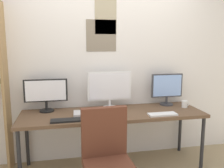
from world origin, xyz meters
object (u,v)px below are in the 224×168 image
Objects in this scene: monitor_center at (110,88)px; mouse_left_side at (88,118)px; coffee_mug at (185,104)px; desk at (113,116)px; monitor_left at (46,93)px; mouse_right_side at (121,116)px; keyboard_right at (162,114)px; keyboard_left at (67,120)px; monitor_right at (167,88)px; laptop_closed at (87,113)px.

mouse_left_side is (-0.33, -0.42, -0.26)m from monitor_center.
monitor_center is at bearing 170.10° from coffee_mug.
monitor_left reaches higher than desk.
mouse_right_side reaches higher than desk.
keyboard_left is at bearing 180.00° from keyboard_right.
keyboard_left is at bearing -60.71° from monitor_left.
monitor_center reaches higher than monitor_right.
monitor_center is 0.76m from keyboard_left.
laptop_closed is at bearing -146.32° from monitor_center.
mouse_left_side is 1.00× the size of mouse_right_side.
monitor_center is at bearing 0.01° from monitor_left.
coffee_mug is at bearing 2.24° from desk.
mouse_left_side reaches higher than keyboard_right.
mouse_left_side is 0.38m from mouse_right_side.
mouse_left_side is at bearing 4.60° from keyboard_left.
keyboard_left is (-0.56, -0.44, -0.26)m from monitor_center.
mouse_left_side is (-0.89, 0.02, 0.01)m from keyboard_right.
monitor_center is 1.03m from coffee_mug.
monitor_center is 0.81m from monitor_right.
coffee_mug is (1.55, 0.27, 0.04)m from keyboard_left.
monitor_center is at bearing 51.97° from mouse_left_side.
monitor_right reaches higher than mouse_right_side.
laptop_closed is at bearing -169.23° from monitor_right.
keyboard_right reaches higher than desk.
mouse_right_side is at bearing -165.45° from coffee_mug.
mouse_left_side is 0.21m from laptop_closed.
coffee_mug is at bearing 9.82° from keyboard_left.
mouse_left_side is (0.23, 0.02, 0.01)m from keyboard_left.
mouse_left_side is at bearing -128.03° from monitor_center.
laptop_closed is at bearing -23.93° from monitor_left.
monitor_right is at bearing 28.92° from mouse_right_side.
desk is 0.39m from monitor_center.
monitor_right is at bearing 14.72° from desk.
coffee_mug is at bearing -5.49° from monitor_left.
mouse_left_side is (-0.33, -0.21, 0.07)m from desk.
coffee_mug reaches higher than desk.
monitor_right is at bearing 14.29° from laptop_closed.
laptop_closed reaches higher than keyboard_right.
desk is 6.54× the size of keyboard_right.
desk is at bearing -14.72° from monitor_left.
monitor_right is at bearing -0.01° from monitor_center.
monitor_left is 1.82m from coffee_mug.
monitor_left is at bearing 119.29° from keyboard_left.
monitor_right is 0.32m from coffee_mug.
monitor_center is 0.47m from laptop_closed.
laptop_closed reaches higher than keyboard_left.
monitor_left reaches higher than keyboard_left.
keyboard_right is at bearing -2.75° from mouse_right_side.
mouse_left_side is at bearing -41.65° from monitor_left.
mouse_right_side is 0.97m from coffee_mug.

